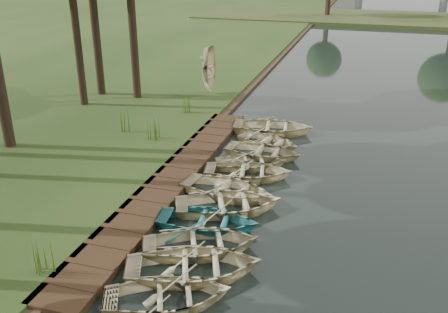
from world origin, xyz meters
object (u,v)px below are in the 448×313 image
(boardwalk, at_px, (172,180))
(rowboat_2, at_px, (201,241))
(rowboat_0, at_px, (168,293))
(rowboat_1, at_px, (194,263))
(stored_rowboat, at_px, (210,89))

(boardwalk, bearing_deg, rowboat_2, -57.25)
(rowboat_0, distance_m, rowboat_1, 1.35)
(rowboat_0, relative_size, stored_rowboat, 1.15)
(rowboat_2, relative_size, stored_rowboat, 1.23)
(rowboat_1, relative_size, rowboat_2, 1.08)
(rowboat_0, height_order, rowboat_2, rowboat_2)
(rowboat_0, bearing_deg, stored_rowboat, -9.25)
(rowboat_2, distance_m, stored_rowboat, 16.57)
(boardwalk, height_order, rowboat_1, rowboat_1)
(rowboat_2, xyz_separation_m, stored_rowboat, (-4.94, 15.82, 0.18))
(boardwalk, distance_m, stored_rowboat, 11.88)
(boardwalk, height_order, stored_rowboat, stored_rowboat)
(boardwalk, relative_size, rowboat_1, 4.17)
(stored_rowboat, bearing_deg, rowboat_2, -158.33)
(boardwalk, relative_size, rowboat_0, 4.84)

